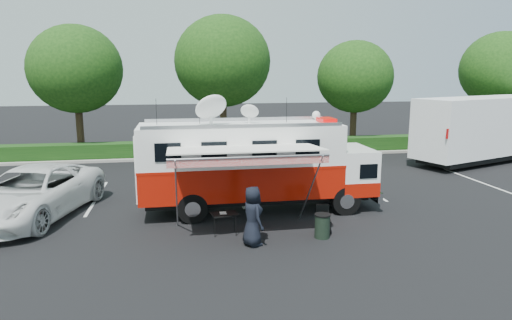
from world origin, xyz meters
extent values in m
plane|color=black|center=(0.00, 0.00, 0.00)|extent=(120.00, 120.00, 0.00)
cube|color=#9E998E|center=(4.00, 11.00, 0.07)|extent=(60.00, 0.35, 0.15)
cube|color=black|center=(4.00, 11.90, 0.50)|extent=(60.00, 1.20, 1.00)
cylinder|color=black|center=(-9.00, 13.00, 2.20)|extent=(0.44, 0.44, 4.40)
ellipsoid|color=#14380F|center=(-9.00, 13.00, 5.46)|extent=(5.63, 5.63, 5.35)
cylinder|color=black|center=(0.00, 13.00, 2.40)|extent=(0.44, 0.44, 4.80)
ellipsoid|color=#14380F|center=(0.00, 13.00, 5.95)|extent=(6.14, 6.14, 5.84)
cylinder|color=black|center=(9.00, 13.00, 2.00)|extent=(0.44, 0.44, 4.00)
ellipsoid|color=#14380F|center=(9.00, 13.00, 4.96)|extent=(5.12, 5.12, 4.86)
cylinder|color=black|center=(20.00, 13.00, 2.20)|extent=(0.44, 0.44, 4.40)
ellipsoid|color=#14380F|center=(20.00, 13.00, 5.46)|extent=(5.63, 5.63, 5.35)
cube|color=silver|center=(-6.50, 3.00, 0.00)|extent=(0.12, 5.50, 0.01)
cube|color=silver|center=(-0.50, 3.00, 0.00)|extent=(0.12, 5.50, 0.01)
cube|color=silver|center=(5.50, 3.00, 0.00)|extent=(0.12, 5.50, 0.01)
cube|color=silver|center=(11.50, 3.00, 0.00)|extent=(0.12, 5.50, 0.01)
cube|color=black|center=(0.00, 0.00, 0.54)|extent=(8.48, 1.38, 0.30)
cylinder|color=black|center=(3.16, -1.08, 0.54)|extent=(1.08, 0.32, 1.08)
cylinder|color=black|center=(3.16, 1.08, 0.54)|extent=(1.08, 0.32, 1.08)
cylinder|color=black|center=(-2.56, -1.08, 0.54)|extent=(1.08, 0.32, 1.08)
cylinder|color=black|center=(-2.56, 1.08, 0.54)|extent=(1.08, 0.32, 1.08)
cube|color=silver|center=(4.49, 0.00, 0.59)|extent=(0.20, 2.46, 0.39)
cube|color=white|center=(3.75, 0.00, 1.53)|extent=(1.38, 2.46, 1.68)
cube|color=#AA1406|center=(3.75, 0.00, 0.94)|extent=(1.40, 2.48, 0.54)
cube|color=black|center=(4.39, 0.00, 1.82)|extent=(0.12, 2.16, 0.69)
cube|color=#AA1406|center=(-0.69, 0.00, 1.28)|extent=(7.49, 2.46, 1.18)
cube|color=#AA1406|center=(-0.69, 0.00, 1.87)|extent=(7.51, 2.48, 0.10)
cube|color=white|center=(-0.69, 0.00, 2.61)|extent=(7.49, 2.46, 1.38)
cube|color=white|center=(-0.69, 0.00, 3.34)|extent=(7.49, 2.46, 0.08)
cube|color=#CC0505|center=(2.66, 0.00, 3.48)|extent=(0.54, 0.94, 0.16)
sphere|color=white|center=(2.56, 0.99, 3.58)|extent=(0.34, 0.34, 0.34)
ellipsoid|color=white|center=(-1.77, -0.15, 4.04)|extent=(1.18, 1.18, 0.35)
ellipsoid|color=white|center=(-0.30, 0.20, 3.85)|extent=(0.69, 0.69, 0.20)
cylinder|color=black|center=(-3.75, 0.39, 3.85)|extent=(0.02, 0.02, 0.99)
cylinder|color=black|center=(-2.17, 0.39, 3.85)|extent=(0.02, 0.02, 0.99)
cylinder|color=black|center=(1.18, 0.39, 3.85)|extent=(0.02, 0.02, 0.99)
cube|color=white|center=(-0.89, -2.42, 2.86)|extent=(4.93, 2.36, 0.20)
cube|color=red|center=(-0.89, -3.58, 2.68)|extent=(4.93, 0.04, 0.28)
cylinder|color=#B2B2B7|center=(-0.89, -3.60, 2.80)|extent=(4.93, 0.07, 0.07)
cylinder|color=#B2B2B7|center=(-3.10, -2.49, 1.40)|extent=(0.05, 2.55, 2.84)
cylinder|color=#B2B2B7|center=(1.33, -2.49, 1.40)|extent=(0.05, 2.55, 2.84)
imported|color=silver|center=(-8.37, 0.60, 0.00)|extent=(4.74, 7.22, 1.85)
imported|color=black|center=(-0.81, -3.53, 0.00)|extent=(0.86, 1.06, 1.87)
cube|color=black|center=(-1.56, -2.42, 0.70)|extent=(0.94, 0.74, 0.04)
cylinder|color=black|center=(-1.91, -2.64, 0.35)|extent=(0.02, 0.02, 0.70)
cylinder|color=black|center=(-1.91, -2.20, 0.35)|extent=(0.02, 0.02, 0.70)
cylinder|color=black|center=(-1.21, -2.64, 0.35)|extent=(0.02, 0.02, 0.70)
cylinder|color=black|center=(-1.21, -2.20, 0.35)|extent=(0.02, 0.02, 0.70)
cube|color=silver|center=(-1.61, -2.37, 0.72)|extent=(0.22, 0.30, 0.01)
cube|color=black|center=(1.72, -2.87, 0.44)|extent=(0.52, 0.52, 0.04)
cube|color=black|center=(1.72, -2.66, 0.68)|extent=(0.44, 0.13, 0.49)
cylinder|color=black|center=(1.55, -3.05, 0.22)|extent=(0.02, 0.02, 0.44)
cylinder|color=black|center=(1.55, -2.70, 0.22)|extent=(0.02, 0.02, 0.44)
cylinder|color=black|center=(1.90, -3.05, 0.22)|extent=(0.02, 0.02, 0.44)
cylinder|color=black|center=(1.90, -2.70, 0.22)|extent=(0.02, 0.02, 0.44)
cylinder|color=black|center=(1.52, -3.29, 0.38)|extent=(0.49, 0.49, 0.75)
cylinder|color=black|center=(1.52, -3.29, 0.77)|extent=(0.53, 0.53, 0.04)
cube|color=white|center=(16.08, 7.63, 2.18)|extent=(12.61, 6.77, 3.33)
cube|color=black|center=(16.08, 7.63, 0.36)|extent=(11.53, 6.12, 0.31)
cylinder|color=black|center=(11.92, 6.49, 0.52)|extent=(1.04, 0.31, 1.04)
cylinder|color=black|center=(11.92, 8.78, 0.52)|extent=(1.04, 0.31, 1.04)
cylinder|color=black|center=(13.17, 6.49, 0.52)|extent=(1.04, 0.31, 1.04)
cylinder|color=black|center=(13.17, 8.78, 0.52)|extent=(1.04, 0.31, 1.04)
camera|label=1|loc=(-3.01, -16.79, 5.32)|focal=32.00mm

